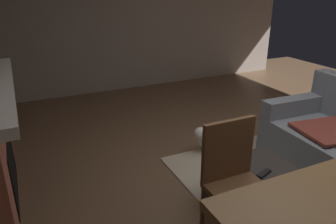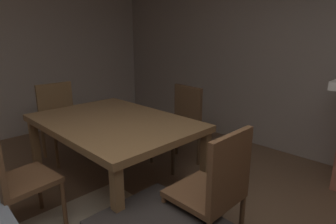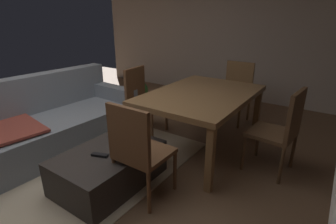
{
  "view_description": "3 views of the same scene",
  "coord_description": "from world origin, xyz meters",
  "px_view_note": "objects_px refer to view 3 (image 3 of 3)",
  "views": [
    {
      "loc": [
        1.9,
        -2.08,
        1.86
      ],
      "look_at": [
        -0.21,
        -1.08,
        0.94
      ],
      "focal_mm": 34.95,
      "sensor_mm": 36.0,
      "label": 1
    },
    {
      "loc": [
        -0.74,
        0.69,
        1.52
      ],
      "look_at": [
        0.51,
        -0.56,
        1.03
      ],
      "focal_mm": 29.99,
      "sensor_mm": 36.0,
      "label": 2
    },
    {
      "loc": [
        -1.25,
        -2.07,
        1.6
      ],
      "look_at": [
        0.43,
        -0.91,
        0.83
      ],
      "focal_mm": 27.47,
      "sensor_mm": 36.0,
      "label": 3
    }
  ],
  "objects_px": {
    "ottoman_coffee_table": "(109,167)",
    "couch": "(46,125)",
    "dining_chair_west": "(138,148)",
    "dining_table": "(201,98)",
    "dining_chair_east": "(236,88)",
    "potted_plant": "(139,92)",
    "dining_chair_north": "(142,97)",
    "tv_remote": "(100,155)",
    "dining_chair_south": "(282,127)"
  },
  "relations": [
    {
      "from": "tv_remote",
      "to": "dining_chair_west",
      "type": "relative_size",
      "value": 0.17
    },
    {
      "from": "dining_table",
      "to": "dining_chair_north",
      "type": "xyz_separation_m",
      "value": [
        -0.01,
        0.94,
        -0.14
      ]
    },
    {
      "from": "dining_table",
      "to": "dining_chair_east",
      "type": "height_order",
      "value": "dining_chair_east"
    },
    {
      "from": "ottoman_coffee_table",
      "to": "dining_chair_south",
      "type": "distance_m",
      "value": 1.8
    },
    {
      "from": "tv_remote",
      "to": "dining_chair_south",
      "type": "bearing_deg",
      "value": -65.84
    },
    {
      "from": "dining_chair_east",
      "to": "dining_chair_north",
      "type": "height_order",
      "value": "same"
    },
    {
      "from": "tv_remote",
      "to": "potted_plant",
      "type": "distance_m",
      "value": 2.56
    },
    {
      "from": "ottoman_coffee_table",
      "to": "dining_chair_east",
      "type": "distance_m",
      "value": 2.41
    },
    {
      "from": "dining_chair_east",
      "to": "dining_chair_south",
      "type": "bearing_deg",
      "value": -141.87
    },
    {
      "from": "dining_chair_south",
      "to": "dining_chair_west",
      "type": "height_order",
      "value": "same"
    },
    {
      "from": "couch",
      "to": "dining_chair_north",
      "type": "bearing_deg",
      "value": -31.65
    },
    {
      "from": "dining_chair_west",
      "to": "potted_plant",
      "type": "bearing_deg",
      "value": 40.35
    },
    {
      "from": "ottoman_coffee_table",
      "to": "dining_chair_west",
      "type": "bearing_deg",
      "value": -90.51
    },
    {
      "from": "dining_chair_south",
      "to": "dining_chair_north",
      "type": "distance_m",
      "value": 1.87
    },
    {
      "from": "dining_chair_north",
      "to": "potted_plant",
      "type": "xyz_separation_m",
      "value": [
        0.89,
        0.81,
        -0.27
      ]
    },
    {
      "from": "tv_remote",
      "to": "couch",
      "type": "bearing_deg",
      "value": 61.05
    },
    {
      "from": "tv_remote",
      "to": "potted_plant",
      "type": "bearing_deg",
      "value": 12.43
    },
    {
      "from": "tv_remote",
      "to": "dining_table",
      "type": "bearing_deg",
      "value": -36.53
    },
    {
      "from": "dining_chair_north",
      "to": "dining_table",
      "type": "bearing_deg",
      "value": -89.45
    },
    {
      "from": "potted_plant",
      "to": "dining_chair_north",
      "type": "bearing_deg",
      "value": -137.49
    },
    {
      "from": "dining_table",
      "to": "dining_chair_south",
      "type": "height_order",
      "value": "dining_chair_south"
    },
    {
      "from": "couch",
      "to": "dining_chair_east",
      "type": "xyz_separation_m",
      "value": [
        2.27,
        -1.6,
        0.21
      ]
    },
    {
      "from": "couch",
      "to": "dining_chair_east",
      "type": "bearing_deg",
      "value": -35.26
    },
    {
      "from": "dining_chair_south",
      "to": "dining_chair_east",
      "type": "bearing_deg",
      "value": 38.13
    },
    {
      "from": "ottoman_coffee_table",
      "to": "dining_table",
      "type": "distance_m",
      "value": 1.33
    },
    {
      "from": "couch",
      "to": "potted_plant",
      "type": "xyz_separation_m",
      "value": [
        1.96,
        0.15,
        -0.06
      ]
    },
    {
      "from": "dining_chair_south",
      "to": "dining_table",
      "type": "bearing_deg",
      "value": 89.44
    },
    {
      "from": "ottoman_coffee_table",
      "to": "tv_remote",
      "type": "distance_m",
      "value": 0.22
    },
    {
      "from": "ottoman_coffee_table",
      "to": "dining_chair_east",
      "type": "bearing_deg",
      "value": -9.52
    },
    {
      "from": "ottoman_coffee_table",
      "to": "dining_chair_south",
      "type": "bearing_deg",
      "value": -48.7
    },
    {
      "from": "tv_remote",
      "to": "dining_chair_west",
      "type": "xyz_separation_m",
      "value": [
        0.1,
        -0.39,
        0.15
      ]
    },
    {
      "from": "dining_chair_east",
      "to": "dining_chair_west",
      "type": "bearing_deg",
      "value": 179.93
    },
    {
      "from": "dining_chair_west",
      "to": "ottoman_coffee_table",
      "type": "bearing_deg",
      "value": 89.49
    },
    {
      "from": "dining_chair_west",
      "to": "couch",
      "type": "bearing_deg",
      "value": 86.71
    },
    {
      "from": "dining_table",
      "to": "dining_chair_north",
      "type": "distance_m",
      "value": 0.95
    },
    {
      "from": "dining_chair_east",
      "to": "potted_plant",
      "type": "xyz_separation_m",
      "value": [
        -0.3,
        1.75,
        -0.27
      ]
    },
    {
      "from": "dining_chair_north",
      "to": "dining_chair_south",
      "type": "bearing_deg",
      "value": -90.0
    },
    {
      "from": "couch",
      "to": "ottoman_coffee_table",
      "type": "distance_m",
      "value": 1.22
    },
    {
      "from": "ottoman_coffee_table",
      "to": "couch",
      "type": "bearing_deg",
      "value": 85.81
    },
    {
      "from": "dining_chair_north",
      "to": "dining_chair_east",
      "type": "bearing_deg",
      "value": -38.28
    },
    {
      "from": "couch",
      "to": "dining_chair_west",
      "type": "xyz_separation_m",
      "value": [
        -0.09,
        -1.6,
        0.21
      ]
    },
    {
      "from": "potted_plant",
      "to": "dining_chair_east",
      "type": "bearing_deg",
      "value": -80.16
    },
    {
      "from": "tv_remote",
      "to": "dining_chair_east",
      "type": "distance_m",
      "value": 2.5
    },
    {
      "from": "dining_chair_east",
      "to": "ottoman_coffee_table",
      "type": "bearing_deg",
      "value": 170.48
    },
    {
      "from": "dining_table",
      "to": "dining_chair_west",
      "type": "relative_size",
      "value": 1.69
    },
    {
      "from": "tv_remote",
      "to": "dining_chair_south",
      "type": "xyz_separation_m",
      "value": [
        1.27,
        -1.32,
        0.15
      ]
    },
    {
      "from": "ottoman_coffee_table",
      "to": "potted_plant",
      "type": "xyz_separation_m",
      "value": [
        2.05,
        1.35,
        0.07
      ]
    },
    {
      "from": "dining_chair_west",
      "to": "dining_chair_east",
      "type": "bearing_deg",
      "value": -0.07
    },
    {
      "from": "dining_table",
      "to": "dining_chair_south",
      "type": "xyz_separation_m",
      "value": [
        -0.01,
        -0.94,
        -0.14
      ]
    },
    {
      "from": "couch",
      "to": "dining_chair_west",
      "type": "bearing_deg",
      "value": -93.29
    }
  ]
}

